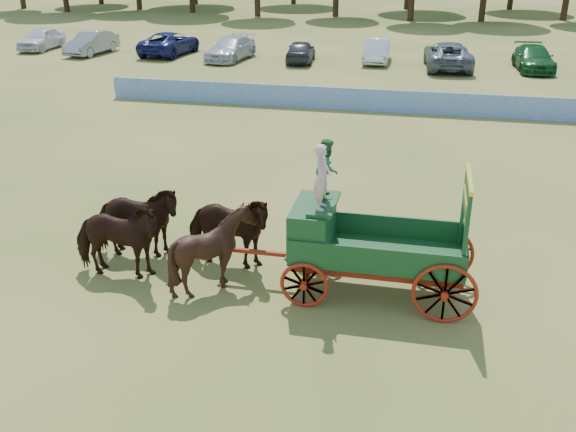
{
  "coord_description": "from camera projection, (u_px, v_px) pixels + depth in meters",
  "views": [
    {
      "loc": [
        1.45,
        -11.76,
        7.59
      ],
      "look_at": [
        -1.59,
        2.26,
        1.3
      ],
      "focal_mm": 40.0,
      "sensor_mm": 36.0,
      "label": 1
    }
  ],
  "objects": [
    {
      "name": "parked_cars",
      "position": [
        336.0,
        51.0,
        41.23
      ],
      "size": [
        46.44,
        7.28,
        1.62
      ],
      "color": "silver",
      "rests_on": "ground"
    },
    {
      "name": "horse_lead_left",
      "position": [
        117.0,
        240.0,
        15.15
      ],
      "size": [
        2.36,
        1.15,
        1.96
      ],
      "primitive_type": "imported",
      "rotation": [
        0.0,
        0.0,
        1.61
      ],
      "color": "black",
      "rests_on": "ground"
    },
    {
      "name": "farm_dray",
      "position": [
        347.0,
        230.0,
        14.38
      ],
      "size": [
        6.0,
        2.0,
        3.6
      ],
      "color": "#A92310",
      "rests_on": "ground"
    },
    {
      "name": "sponsor_banner",
      "position": [
        372.0,
        100.0,
        29.95
      ],
      "size": [
        26.0,
        0.08,
        1.05
      ],
      "primitive_type": "cube",
      "color": "#1D52A0",
      "rests_on": "ground"
    },
    {
      "name": "ground",
      "position": [
        338.0,
        318.0,
        13.85
      ],
      "size": [
        160.0,
        160.0,
        0.0
      ],
      "primitive_type": "plane",
      "color": "olive",
      "rests_on": "ground"
    },
    {
      "name": "horse_wheel_right",
      "position": [
        228.0,
        230.0,
        15.66
      ],
      "size": [
        2.41,
        1.27,
        1.96
      ],
      "primitive_type": "imported",
      "rotation": [
        0.0,
        0.0,
        1.48
      ],
      "color": "black",
      "rests_on": "ground"
    },
    {
      "name": "horse_wheel_left",
      "position": [
        213.0,
        250.0,
        14.68
      ],
      "size": [
        1.87,
        1.68,
        1.97
      ],
      "primitive_type": "imported",
      "rotation": [
        0.0,
        0.0,
        1.62
      ],
      "color": "black",
      "rests_on": "ground"
    },
    {
      "name": "horse_lead_right",
      "position": [
        136.0,
        222.0,
        16.13
      ],
      "size": [
        2.45,
        1.39,
        1.96
      ],
      "primitive_type": "imported",
      "rotation": [
        0.0,
        0.0,
        1.72
      ],
      "color": "black",
      "rests_on": "ground"
    }
  ]
}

